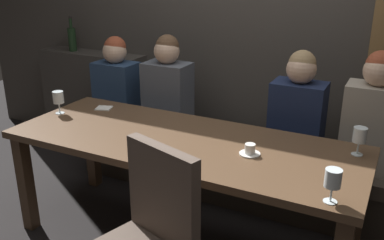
{
  "coord_description": "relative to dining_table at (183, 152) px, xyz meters",
  "views": [
    {
      "loc": [
        1.16,
        -2.14,
        1.77
      ],
      "look_at": [
        0.02,
        0.09,
        0.84
      ],
      "focal_mm": 40.11,
      "sensor_mm": 36.0,
      "label": 1
    }
  ],
  "objects": [
    {
      "name": "diner_redhead",
      "position": [
        -1.02,
        0.72,
        0.15
      ],
      "size": [
        0.36,
        0.24,
        0.74
      ],
      "color": "navy",
      "rests_on": "banquette_bench"
    },
    {
      "name": "dining_table",
      "position": [
        0.0,
        0.0,
        0.0
      ],
      "size": [
        2.2,
        0.84,
        0.74
      ],
      "color": "#493422",
      "rests_on": "ground"
    },
    {
      "name": "diner_near_end",
      "position": [
        1.01,
        0.72,
        0.18
      ],
      "size": [
        0.36,
        0.24,
        0.8
      ],
      "color": "#9E9384",
      "rests_on": "banquette_bench"
    },
    {
      "name": "wine_bottle_dark_red",
      "position": [
        -1.75,
        1.01,
        0.42
      ],
      "size": [
        0.08,
        0.08,
        0.33
      ],
      "color": "black",
      "rests_on": "back_counter"
    },
    {
      "name": "banquette_bench",
      "position": [
        0.0,
        0.7,
        -0.42
      ],
      "size": [
        2.5,
        0.44,
        0.45
      ],
      "color": "#312A23",
      "rests_on": "ground"
    },
    {
      "name": "espresso_cup",
      "position": [
        0.44,
        -0.02,
        0.11
      ],
      "size": [
        0.12,
        0.12,
        0.06
      ],
      "color": "white",
      "rests_on": "dining_table"
    },
    {
      "name": "ground",
      "position": [
        0.0,
        0.0,
        -0.65
      ],
      "size": [
        9.0,
        9.0,
        0.0
      ],
      "primitive_type": "plane",
      "color": "black"
    },
    {
      "name": "wine_glass_end_right",
      "position": [
        -1.01,
        0.02,
        0.2
      ],
      "size": [
        0.08,
        0.08,
        0.16
      ],
      "color": "silver",
      "rests_on": "dining_table"
    },
    {
      "name": "folded_napkin",
      "position": [
        -0.8,
        0.25,
        0.09
      ],
      "size": [
        0.14,
        0.13,
        0.01
      ],
      "primitive_type": "cube",
      "rotation": [
        0.0,
        0.0,
        0.31
      ],
      "color": "silver",
      "rests_on": "dining_table"
    },
    {
      "name": "wine_glass_near_left",
      "position": [
        0.95,
        -0.34,
        0.2
      ],
      "size": [
        0.08,
        0.08,
        0.16
      ],
      "color": "silver",
      "rests_on": "dining_table"
    },
    {
      "name": "chair_near_side",
      "position": [
        0.19,
        -0.72,
        -0.09
      ],
      "size": [
        0.55,
        0.55,
        0.98
      ],
      "color": "brown",
      "rests_on": "ground"
    },
    {
      "name": "wine_glass_end_left",
      "position": [
        0.99,
        0.25,
        0.2
      ],
      "size": [
        0.08,
        0.08,
        0.16
      ],
      "color": "silver",
      "rests_on": "dining_table"
    },
    {
      "name": "diner_bearded",
      "position": [
        -0.51,
        0.69,
        0.17
      ],
      "size": [
        0.36,
        0.24,
        0.79
      ],
      "color": "#4C515B",
      "rests_on": "banquette_bench"
    },
    {
      "name": "back_counter",
      "position": [
        -1.55,
        1.04,
        -0.18
      ],
      "size": [
        1.1,
        0.28,
        0.95
      ],
      "primitive_type": "cube",
      "color": "#38342F",
      "rests_on": "ground"
    },
    {
      "name": "diner_far_end",
      "position": [
        0.54,
        0.68,
        0.16
      ],
      "size": [
        0.36,
        0.24,
        0.77
      ],
      "color": "#192342",
      "rests_on": "banquette_bench"
    }
  ]
}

